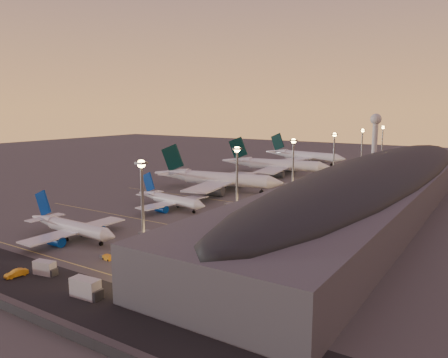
# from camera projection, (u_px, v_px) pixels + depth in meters

# --- Properties ---
(ground) EXTENTS (700.00, 700.00, 0.00)m
(ground) POSITION_uv_depth(u_px,v_px,m) (148.00, 216.00, 151.46)
(ground) COLOR #484542
(airliner_narrow_south) EXTENTS (36.01, 32.02, 12.92)m
(airliner_narrow_south) POSITION_uv_depth(u_px,v_px,m) (71.00, 227.00, 124.91)
(airliner_narrow_south) COLOR silver
(airliner_narrow_south) RESTS_ON ground
(airliner_narrow_north) EXTENTS (35.23, 31.69, 12.58)m
(airliner_narrow_north) POSITION_uv_depth(u_px,v_px,m) (170.00, 200.00, 162.55)
(airliner_narrow_north) COLOR silver
(airliner_narrow_north) RESTS_ON ground
(airliner_wide_near) EXTENTS (63.85, 58.86, 20.47)m
(airliner_wide_near) POSITION_uv_depth(u_px,v_px,m) (215.00, 179.00, 198.13)
(airliner_wide_near) COLOR silver
(airliner_wide_near) RESTS_ON ground
(airliner_wide_mid) EXTENTS (64.28, 59.15, 20.59)m
(airliner_wide_mid) POSITION_uv_depth(u_px,v_px,m) (274.00, 165.00, 246.96)
(airliner_wide_mid) COLOR silver
(airliner_wide_mid) RESTS_ON ground
(airliner_wide_far) EXTENTS (61.59, 56.75, 19.74)m
(airliner_wide_far) POSITION_uv_depth(u_px,v_px,m) (303.00, 156.00, 295.06)
(airliner_wide_far) COLOR silver
(airliner_wide_far) RESTS_ON ground
(terminal_building) EXTENTS (56.35, 255.00, 17.46)m
(terminal_building) POSITION_uv_depth(u_px,v_px,m) (385.00, 179.00, 176.54)
(terminal_building) COLOR #4D4D52
(terminal_building) RESTS_ON ground
(light_masts) EXTENTS (2.20, 217.20, 25.90)m
(light_masts) POSITION_uv_depth(u_px,v_px,m) (318.00, 155.00, 182.90)
(light_masts) COLOR slate
(light_masts) RESTS_ON ground
(radar_tower) EXTENTS (9.00, 9.00, 32.50)m
(radar_tower) POSITION_uv_depth(u_px,v_px,m) (376.00, 127.00, 357.35)
(radar_tower) COLOR silver
(radar_tower) RESTS_ON ground
(lane_markings) EXTENTS (90.00, 180.36, 0.00)m
(lane_markings) POSITION_uv_depth(u_px,v_px,m) (214.00, 196.00, 184.51)
(lane_markings) COLOR #D8C659
(lane_markings) RESTS_ON ground
(baggage_tug_a) EXTENTS (3.86, 1.87, 1.12)m
(baggage_tug_a) POSITION_uv_depth(u_px,v_px,m) (107.00, 257.00, 107.96)
(baggage_tug_a) COLOR orange
(baggage_tug_a) RESTS_ON ground
(baggage_tug_b) EXTENTS (3.89, 2.50, 1.08)m
(baggage_tug_b) POSITION_uv_depth(u_px,v_px,m) (121.00, 251.00, 112.80)
(baggage_tug_b) COLOR orange
(baggage_tug_b) RESTS_ON ground
(catering_truck_a) EXTENTS (5.82, 3.08, 3.10)m
(catering_truck_a) POSITION_uv_depth(u_px,v_px,m) (46.00, 268.00, 97.93)
(catering_truck_a) COLOR silver
(catering_truck_a) RESTS_ON ground
(catering_truck_b) EXTENTS (6.98, 3.17, 3.82)m
(catering_truck_b) POSITION_uv_depth(u_px,v_px,m) (87.00, 289.00, 86.02)
(catering_truck_b) COLOR silver
(catering_truck_b) RESTS_ON ground
(service_van_d) EXTENTS (2.41, 5.14, 1.63)m
(service_van_d) POSITION_uv_depth(u_px,v_px,m) (16.00, 273.00, 96.69)
(service_van_d) COLOR orange
(service_van_d) RESTS_ON ground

